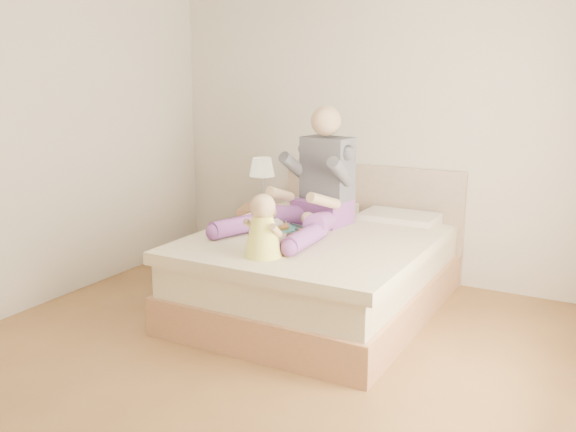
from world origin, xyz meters
The scene contains 7 objects.
room centered at (0.08, 0.01, 1.51)m, with size 4.02×4.22×2.71m.
bed centered at (0.00, 1.08, 0.32)m, with size 1.70×2.18×1.00m.
nightstand centered at (-1.02, 1.88, 0.27)m, with size 0.54×0.51×0.54m.
lamp centered at (-1.02, 1.84, 0.91)m, with size 0.24×0.24×0.48m.
adult centered at (-0.15, 1.18, 0.90)m, with size 0.83×1.23×0.98m.
tray centered at (-0.22, 0.89, 0.64)m, with size 0.57×0.49×0.14m.
baby centered at (-0.07, 0.30, 0.79)m, with size 0.28×0.39×0.43m.
Camera 1 is at (2.09, -3.28, 1.87)m, focal length 40.00 mm.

